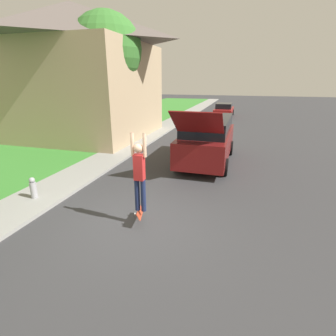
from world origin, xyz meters
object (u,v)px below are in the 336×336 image
object	(u,v)px
car_down_street	(224,110)
skateboarder	(139,172)
skateboard	(140,213)
suv_parked	(207,139)
lawn_tree_far	(106,50)
fire_hydrant	(33,188)

from	to	relation	value
car_down_street	skateboarder	world-z (taller)	skateboarder
car_down_street	skateboard	world-z (taller)	car_down_street
skateboarder	suv_parked	bearing A→B (deg)	82.41
car_down_street	skateboard	size ratio (longest dim) A/B	5.34
suv_parked	car_down_street	bearing A→B (deg)	92.42
lawn_tree_far	skateboard	distance (m)	11.33
suv_parked	car_down_street	size ratio (longest dim) A/B	1.38
skateboarder	skateboard	distance (m)	1.22
fire_hydrant	lawn_tree_far	bearing A→B (deg)	101.06
car_down_street	skateboarder	bearing A→B (deg)	-90.30
skateboarder	fire_hydrant	xyz separation A→B (m)	(-3.84, 0.39, -1.08)
lawn_tree_far	fire_hydrant	bearing A→B (deg)	-78.94
lawn_tree_far	car_down_street	xyz separation A→B (m)	(5.59, 13.87, -4.62)
skateboard	fire_hydrant	xyz separation A→B (m)	(-3.77, 0.30, 0.14)
suv_parked	skateboarder	distance (m)	6.19
suv_parked	skateboarder	xyz separation A→B (m)	(-0.82, -6.13, 0.40)
suv_parked	skateboarder	bearing A→B (deg)	-97.59
skateboard	fire_hydrant	world-z (taller)	fire_hydrant
suv_parked	fire_hydrant	xyz separation A→B (m)	(-4.66, -5.73, -0.68)
lawn_tree_far	fire_hydrant	world-z (taller)	lawn_tree_far
lawn_tree_far	suv_parked	size ratio (longest dim) A/B	1.23
lawn_tree_far	suv_parked	xyz separation A→B (m)	(6.29, -2.59, -4.17)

